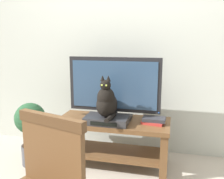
{
  "coord_description": "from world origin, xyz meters",
  "views": [
    {
      "loc": [
        0.58,
        -1.79,
        1.33
      ],
      "look_at": [
        0.0,
        0.56,
        0.84
      ],
      "focal_mm": 40.04,
      "sensor_mm": 36.0,
      "label": 1
    }
  ],
  "objects_px": {
    "book_stack": "(153,120)",
    "potted_plant": "(31,128)",
    "media_box": "(107,120)",
    "cat": "(107,102)",
    "tv": "(115,87)",
    "tv_stand": "(113,134)"
  },
  "relations": [
    {
      "from": "tv_stand",
      "to": "media_box",
      "type": "xyz_separation_m",
      "value": [
        -0.04,
        -0.1,
        0.19
      ]
    },
    {
      "from": "book_stack",
      "to": "media_box",
      "type": "bearing_deg",
      "value": -167.97
    },
    {
      "from": "media_box",
      "to": "book_stack",
      "type": "bearing_deg",
      "value": 12.03
    },
    {
      "from": "media_box",
      "to": "book_stack",
      "type": "xyz_separation_m",
      "value": [
        0.45,
        0.1,
        -0.0
      ]
    },
    {
      "from": "tv",
      "to": "media_box",
      "type": "height_order",
      "value": "tv"
    },
    {
      "from": "media_box",
      "to": "cat",
      "type": "distance_m",
      "value": 0.19
    },
    {
      "from": "cat",
      "to": "media_box",
      "type": "bearing_deg",
      "value": 94.68
    },
    {
      "from": "media_box",
      "to": "book_stack",
      "type": "relative_size",
      "value": 1.79
    },
    {
      "from": "tv",
      "to": "media_box",
      "type": "xyz_separation_m",
      "value": [
        -0.04,
        -0.17,
        -0.3
      ]
    },
    {
      "from": "media_box",
      "to": "tv",
      "type": "bearing_deg",
      "value": 77.29
    },
    {
      "from": "tv_stand",
      "to": "cat",
      "type": "bearing_deg",
      "value": -107.63
    },
    {
      "from": "cat",
      "to": "book_stack",
      "type": "distance_m",
      "value": 0.5
    },
    {
      "from": "tv",
      "to": "book_stack",
      "type": "height_order",
      "value": "tv"
    },
    {
      "from": "media_box",
      "to": "tv_stand",
      "type": "bearing_deg",
      "value": 69.52
    },
    {
      "from": "cat",
      "to": "book_stack",
      "type": "xyz_separation_m",
      "value": [
        0.45,
        0.11,
        -0.19
      ]
    },
    {
      "from": "tv_stand",
      "to": "cat",
      "type": "xyz_separation_m",
      "value": [
        -0.04,
        -0.12,
        0.38
      ]
    },
    {
      "from": "book_stack",
      "to": "potted_plant",
      "type": "height_order",
      "value": "potted_plant"
    },
    {
      "from": "book_stack",
      "to": "potted_plant",
      "type": "bearing_deg",
      "value": -172.35
    },
    {
      "from": "cat",
      "to": "potted_plant",
      "type": "height_order",
      "value": "cat"
    },
    {
      "from": "potted_plant",
      "to": "cat",
      "type": "bearing_deg",
      "value": 4.14
    },
    {
      "from": "media_box",
      "to": "potted_plant",
      "type": "xyz_separation_m",
      "value": [
        -0.81,
        -0.07,
        -0.13
      ]
    },
    {
      "from": "tv",
      "to": "potted_plant",
      "type": "relative_size",
      "value": 1.42
    }
  ]
}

